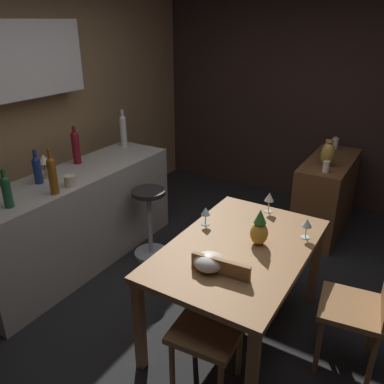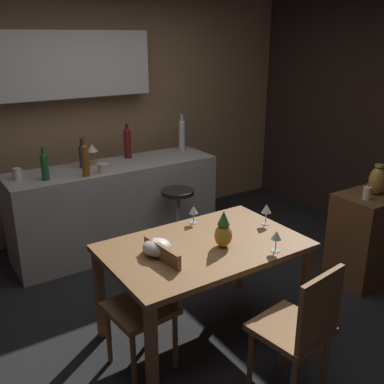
{
  "view_description": "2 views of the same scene",
  "coord_description": "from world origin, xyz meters",
  "px_view_note": "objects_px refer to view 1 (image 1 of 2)",
  "views": [
    {
      "loc": [
        -2.3,
        -1.17,
        2.17
      ],
      "look_at": [
        0.25,
        0.38,
        0.85
      ],
      "focal_mm": 36.69,
      "sensor_mm": 36.0,
      "label": 1
    },
    {
      "loc": [
        -1.76,
        -2.54,
        2.12
      ],
      "look_at": [
        0.14,
        0.34,
        0.9
      ],
      "focal_mm": 41.4,
      "sensor_mm": 36.0,
      "label": 2
    }
  ],
  "objects_px": {
    "sideboard_cabinet": "(326,195)",
    "wine_bottle_ruby": "(76,146)",
    "bar_stool": "(150,221)",
    "pineapple_centerpiece": "(259,229)",
    "chair_near_window": "(212,320)",
    "pillar_candle_short": "(326,167)",
    "wine_bottle_amber": "(52,174)",
    "wine_bottle_clear": "(123,129)",
    "pillar_candle_tall": "(335,144)",
    "vase_brass": "(328,154)",
    "wine_glass_left": "(269,198)",
    "counter_lamp": "(44,161)",
    "wine_bottle_green": "(6,190)",
    "dining_table": "(239,256)",
    "cup_cream": "(70,181)",
    "wine_glass_right": "(307,224)",
    "wine_glass_center": "(206,212)",
    "wine_bottle_cobalt": "(37,168)",
    "fruit_bowl": "(209,262)",
    "chair_by_doorway": "(364,306)"
  },
  "relations": [
    {
      "from": "sideboard_cabinet",
      "to": "wine_bottle_ruby",
      "type": "xyz_separation_m",
      "value": [
        -1.62,
        2.01,
        0.66
      ]
    },
    {
      "from": "bar_stool",
      "to": "pineapple_centerpiece",
      "type": "height_order",
      "value": "pineapple_centerpiece"
    },
    {
      "from": "chair_near_window",
      "to": "pillar_candle_short",
      "type": "xyz_separation_m",
      "value": [
        2.0,
        -0.14,
        0.4
      ]
    },
    {
      "from": "wine_bottle_amber",
      "to": "wine_bottle_clear",
      "type": "distance_m",
      "value": 1.32
    },
    {
      "from": "wine_bottle_amber",
      "to": "pineapple_centerpiece",
      "type": "bearing_deg",
      "value": -76.49
    },
    {
      "from": "pillar_candle_tall",
      "to": "vase_brass",
      "type": "height_order",
      "value": "vase_brass"
    },
    {
      "from": "wine_glass_left",
      "to": "counter_lamp",
      "type": "bearing_deg",
      "value": 110.82
    },
    {
      "from": "wine_bottle_clear",
      "to": "vase_brass",
      "type": "relative_size",
      "value": 1.49
    },
    {
      "from": "wine_bottle_green",
      "to": "bar_stool",
      "type": "bearing_deg",
      "value": -19.63
    },
    {
      "from": "counter_lamp",
      "to": "pillar_candle_tall",
      "type": "relative_size",
      "value": 1.3
    },
    {
      "from": "dining_table",
      "to": "wine_bottle_amber",
      "type": "xyz_separation_m",
      "value": [
        -0.29,
        1.48,
        0.41
      ]
    },
    {
      "from": "wine_bottle_clear",
      "to": "wine_bottle_amber",
      "type": "bearing_deg",
      "value": -163.95
    },
    {
      "from": "cup_cream",
      "to": "vase_brass",
      "type": "bearing_deg",
      "value": -42.06
    },
    {
      "from": "chair_near_window",
      "to": "cup_cream",
      "type": "xyz_separation_m",
      "value": [
        0.36,
        1.53,
        0.47
      ]
    },
    {
      "from": "wine_glass_right",
      "to": "wine_bottle_green",
      "type": "distance_m",
      "value": 2.17
    },
    {
      "from": "wine_bottle_ruby",
      "to": "wine_bottle_clear",
      "type": "distance_m",
      "value": 0.66
    },
    {
      "from": "wine_glass_right",
      "to": "wine_glass_center",
      "type": "distance_m",
      "value": 0.73
    },
    {
      "from": "bar_stool",
      "to": "wine_bottle_green",
      "type": "distance_m",
      "value": 1.37
    },
    {
      "from": "wine_bottle_ruby",
      "to": "pillar_candle_tall",
      "type": "distance_m",
      "value": 2.79
    },
    {
      "from": "wine_bottle_cobalt",
      "to": "wine_bottle_ruby",
      "type": "bearing_deg",
      "value": 10.39
    },
    {
      "from": "dining_table",
      "to": "wine_glass_right",
      "type": "bearing_deg",
      "value": -45.43
    },
    {
      "from": "dining_table",
      "to": "wine_bottle_cobalt",
      "type": "xyz_separation_m",
      "value": [
        -0.21,
        1.77,
        0.37
      ]
    },
    {
      "from": "bar_stool",
      "to": "counter_lamp",
      "type": "height_order",
      "value": "counter_lamp"
    },
    {
      "from": "fruit_bowl",
      "to": "wine_bottle_amber",
      "type": "xyz_separation_m",
      "value": [
        0.06,
        1.43,
        0.27
      ]
    },
    {
      "from": "pineapple_centerpiece",
      "to": "wine_bottle_cobalt",
      "type": "xyz_separation_m",
      "value": [
        -0.3,
        1.86,
        0.18
      ]
    },
    {
      "from": "dining_table",
      "to": "wine_bottle_clear",
      "type": "relative_size",
      "value": 3.47
    },
    {
      "from": "wine_glass_center",
      "to": "cup_cream",
      "type": "distance_m",
      "value": 1.17
    },
    {
      "from": "wine_glass_left",
      "to": "wine_bottle_green",
      "type": "xyz_separation_m",
      "value": [
        -1.23,
        1.55,
        0.17
      ]
    },
    {
      "from": "fruit_bowl",
      "to": "dining_table",
      "type": "bearing_deg",
      "value": -7.97
    },
    {
      "from": "chair_near_window",
      "to": "wine_glass_right",
      "type": "distance_m",
      "value": 0.95
    },
    {
      "from": "pillar_candle_short",
      "to": "vase_brass",
      "type": "relative_size",
      "value": 0.51
    },
    {
      "from": "wine_glass_left",
      "to": "wine_bottle_clear",
      "type": "height_order",
      "value": "wine_bottle_clear"
    },
    {
      "from": "sideboard_cabinet",
      "to": "wine_glass_right",
      "type": "distance_m",
      "value": 1.67
    },
    {
      "from": "dining_table",
      "to": "wine_bottle_green",
      "type": "relative_size",
      "value": 4.67
    },
    {
      "from": "wine_bottle_cobalt",
      "to": "pillar_candle_tall",
      "type": "bearing_deg",
      "value": -36.47
    },
    {
      "from": "pillar_candle_short",
      "to": "vase_brass",
      "type": "distance_m",
      "value": 0.19
    },
    {
      "from": "wine_glass_right",
      "to": "pineapple_centerpiece",
      "type": "height_order",
      "value": "pineapple_centerpiece"
    },
    {
      "from": "wine_bottle_amber",
      "to": "wine_glass_center",
      "type": "bearing_deg",
      "value": -68.98
    },
    {
      "from": "wine_bottle_amber",
      "to": "dining_table",
      "type": "bearing_deg",
      "value": -79.07
    },
    {
      "from": "cup_cream",
      "to": "pillar_candle_short",
      "type": "distance_m",
      "value": 2.35
    },
    {
      "from": "wine_glass_center",
      "to": "vase_brass",
      "type": "xyz_separation_m",
      "value": [
        1.56,
        -0.51,
        0.1
      ]
    },
    {
      "from": "wine_glass_left",
      "to": "pillar_candle_tall",
      "type": "distance_m",
      "value": 1.71
    },
    {
      "from": "wine_bottle_clear",
      "to": "pillar_candle_tall",
      "type": "bearing_deg",
      "value": -55.64
    },
    {
      "from": "dining_table",
      "to": "pillar_candle_tall",
      "type": "height_order",
      "value": "pillar_candle_tall"
    },
    {
      "from": "wine_bottle_green",
      "to": "vase_brass",
      "type": "relative_size",
      "value": 1.11
    },
    {
      "from": "cup_cream",
      "to": "vase_brass",
      "type": "distance_m",
      "value": 2.45
    },
    {
      "from": "wine_bottle_clear",
      "to": "counter_lamp",
      "type": "bearing_deg",
      "value": -179.0
    },
    {
      "from": "wine_bottle_amber",
      "to": "wine_bottle_green",
      "type": "bearing_deg",
      "value": 164.38
    },
    {
      "from": "chair_by_doorway",
      "to": "wine_bottle_ruby",
      "type": "height_order",
      "value": "wine_bottle_ruby"
    },
    {
      "from": "chair_near_window",
      "to": "cup_cream",
      "type": "bearing_deg",
      "value": 76.84
    }
  ]
}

